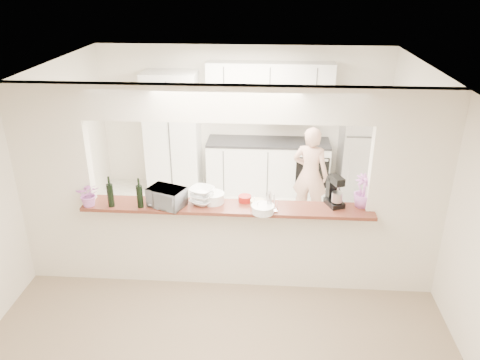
# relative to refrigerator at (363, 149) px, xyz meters

# --- Properties ---
(floor) EXTENTS (6.00, 6.00, 0.00)m
(floor) POSITION_rel_refrigerator_xyz_m (-2.05, -2.65, -0.85)
(floor) COLOR gray
(floor) RESTS_ON ground
(tile_overlay) EXTENTS (5.00, 2.90, 0.01)m
(tile_overlay) POSITION_rel_refrigerator_xyz_m (-2.05, -1.10, -0.84)
(tile_overlay) COLOR silver
(tile_overlay) RESTS_ON floor
(partition) EXTENTS (5.00, 0.15, 2.50)m
(partition) POSITION_rel_refrigerator_xyz_m (-2.05, -2.65, 0.63)
(partition) COLOR white
(partition) RESTS_ON floor
(bar_counter) EXTENTS (3.40, 0.38, 1.09)m
(bar_counter) POSITION_rel_refrigerator_xyz_m (-2.05, -2.65, -0.27)
(bar_counter) COLOR white
(bar_counter) RESTS_ON floor
(kitchen_cabinets) EXTENTS (3.15, 0.62, 2.25)m
(kitchen_cabinets) POSITION_rel_refrigerator_xyz_m (-2.24, 0.07, 0.12)
(kitchen_cabinets) COLOR white
(kitchen_cabinets) RESTS_ON floor
(refrigerator) EXTENTS (0.75, 0.70, 1.70)m
(refrigerator) POSITION_rel_refrigerator_xyz_m (0.00, 0.00, 0.00)
(refrigerator) COLOR #B2B2B7
(refrigerator) RESTS_ON floor
(flower_left) EXTENTS (0.31, 0.28, 0.29)m
(flower_left) POSITION_rel_refrigerator_xyz_m (-3.65, -2.80, 0.39)
(flower_left) COLOR #E77AD5
(flower_left) RESTS_ON bar_counter
(wine_bottle_a) EXTENTS (0.07, 0.07, 0.37)m
(wine_bottle_a) POSITION_rel_refrigerator_xyz_m (-3.39, -2.80, 0.39)
(wine_bottle_a) COLOR black
(wine_bottle_a) RESTS_ON bar_counter
(wine_bottle_b) EXTENTS (0.07, 0.07, 0.36)m
(wine_bottle_b) POSITION_rel_refrigerator_xyz_m (-3.05, -2.80, 0.38)
(wine_bottle_b) COLOR black
(wine_bottle_b) RESTS_ON bar_counter
(toaster_oven) EXTENTS (0.48, 0.41, 0.23)m
(toaster_oven) POSITION_rel_refrigerator_xyz_m (-2.75, -2.75, 0.35)
(toaster_oven) COLOR #9F9FA3
(toaster_oven) RESTS_ON bar_counter
(serving_bowls) EXTENTS (0.35, 0.35, 0.20)m
(serving_bowls) POSITION_rel_refrigerator_xyz_m (-2.35, -2.67, 0.34)
(serving_bowls) COLOR white
(serving_bowls) RESTS_ON bar_counter
(plate_stack_a) EXTENTS (0.26, 0.26, 0.12)m
(plate_stack_a) POSITION_rel_refrigerator_xyz_m (-2.22, -2.62, 0.30)
(plate_stack_a) COLOR white
(plate_stack_a) RESTS_ON bar_counter
(plate_stack_b) EXTENTS (0.26, 0.26, 0.09)m
(plate_stack_b) POSITION_rel_refrigerator_xyz_m (-1.63, -2.84, 0.29)
(plate_stack_b) COLOR white
(plate_stack_b) RESTS_ON bar_counter
(red_bowl) EXTENTS (0.16, 0.16, 0.07)m
(red_bowl) POSITION_rel_refrigerator_xyz_m (-1.85, -2.57, 0.28)
(red_bowl) COLOR maroon
(red_bowl) RESTS_ON bar_counter
(tan_bowl) EXTENTS (0.16, 0.16, 0.08)m
(tan_bowl) POSITION_rel_refrigerator_xyz_m (-1.70, -2.68, 0.28)
(tan_bowl) COLOR beige
(tan_bowl) RESTS_ON bar_counter
(utensil_caddy) EXTENTS (0.29, 0.22, 0.24)m
(utensil_caddy) POSITION_rel_refrigerator_xyz_m (-1.60, -2.80, 0.34)
(utensil_caddy) COLOR silver
(utensil_caddy) RESTS_ON bar_counter
(stand_mixer) EXTENTS (0.24, 0.29, 0.37)m
(stand_mixer) POSITION_rel_refrigerator_xyz_m (-0.80, -2.59, 0.41)
(stand_mixer) COLOR black
(stand_mixer) RESTS_ON bar_counter
(flower_right) EXTENTS (0.28, 0.28, 0.39)m
(flower_right) POSITION_rel_refrigerator_xyz_m (-0.48, -2.60, 0.43)
(flower_right) COLOR #D874D5
(flower_right) RESTS_ON bar_counter
(person) EXTENTS (0.64, 0.52, 1.51)m
(person) POSITION_rel_refrigerator_xyz_m (-0.95, -0.94, -0.10)
(person) COLOR tan
(person) RESTS_ON floor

